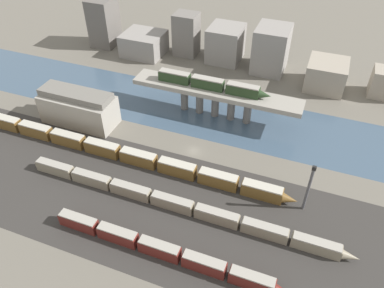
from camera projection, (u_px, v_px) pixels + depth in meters
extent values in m
plane|color=#666056|center=(194.00, 151.00, 116.96)|extent=(400.00, 400.00, 0.00)
cube|color=#33302D|center=(162.00, 206.00, 99.80)|extent=(280.00, 42.00, 0.01)
cube|color=#3D5166|center=(215.00, 115.00, 131.83)|extent=(320.00, 28.59, 0.01)
cube|color=gray|center=(216.00, 92.00, 125.62)|extent=(58.21, 8.75, 1.61)
cylinder|color=slate|center=(184.00, 98.00, 132.12)|extent=(2.62, 2.62, 8.85)
cylinder|color=slate|center=(200.00, 101.00, 130.55)|extent=(2.62, 2.62, 8.85)
cylinder|color=slate|center=(215.00, 105.00, 128.99)|extent=(2.62, 2.62, 8.85)
cylinder|color=slate|center=(231.00, 108.00, 127.42)|extent=(2.62, 2.62, 8.85)
cylinder|color=slate|center=(247.00, 111.00, 125.85)|extent=(2.62, 2.62, 8.85)
cube|color=#23381E|center=(175.00, 77.00, 128.15)|extent=(10.98, 3.06, 3.30)
cube|color=#9E998E|center=(174.00, 72.00, 126.96)|extent=(10.54, 2.81, 0.40)
cube|color=#23381E|center=(208.00, 84.00, 124.85)|extent=(10.98, 3.06, 3.30)
cube|color=#9E998E|center=(208.00, 79.00, 123.66)|extent=(10.54, 2.81, 0.40)
cube|color=#23381E|center=(243.00, 90.00, 121.54)|extent=(10.98, 3.06, 3.30)
cube|color=#9E998E|center=(243.00, 86.00, 120.35)|extent=(10.54, 2.81, 0.40)
cone|color=#23381E|center=(265.00, 95.00, 119.62)|extent=(3.84, 2.75, 2.75)
cube|color=#5B1E19|center=(79.00, 222.00, 93.58)|extent=(10.23, 2.67, 3.45)
cube|color=#9E998E|center=(78.00, 217.00, 92.34)|extent=(9.82, 2.46, 0.40)
cube|color=#5B1E19|center=(118.00, 235.00, 90.54)|extent=(10.23, 2.67, 3.45)
cube|color=#9E998E|center=(117.00, 231.00, 89.30)|extent=(9.82, 2.46, 0.40)
cube|color=#5B1E19|center=(159.00, 250.00, 87.51)|extent=(10.23, 2.67, 3.45)
cube|color=#9E998E|center=(159.00, 245.00, 86.27)|extent=(9.82, 2.46, 0.40)
cube|color=#5B1E19|center=(204.00, 265.00, 84.47)|extent=(10.23, 2.67, 3.45)
cube|color=#9E998E|center=(204.00, 260.00, 83.23)|extent=(9.82, 2.46, 0.40)
cube|color=#5B1E19|center=(252.00, 281.00, 81.43)|extent=(10.23, 2.67, 3.45)
cube|color=#9E998E|center=(253.00, 276.00, 80.19)|extent=(9.82, 2.46, 0.40)
cube|color=gray|center=(55.00, 168.00, 108.76)|extent=(11.65, 2.67, 3.07)
cube|color=#9E998E|center=(54.00, 164.00, 107.64)|extent=(11.19, 2.45, 0.40)
cube|color=gray|center=(92.00, 179.00, 105.38)|extent=(11.65, 2.67, 3.07)
cube|color=#9E998E|center=(91.00, 175.00, 104.26)|extent=(11.19, 2.45, 0.40)
cube|color=gray|center=(131.00, 191.00, 101.99)|extent=(11.65, 2.67, 3.07)
cube|color=#9E998E|center=(130.00, 186.00, 100.88)|extent=(11.19, 2.45, 0.40)
cube|color=gray|center=(172.00, 203.00, 98.61)|extent=(11.65, 2.67, 3.07)
cube|color=#9E998E|center=(172.00, 199.00, 97.50)|extent=(11.19, 2.45, 0.40)
cube|color=gray|center=(217.00, 217.00, 95.23)|extent=(11.65, 2.67, 3.07)
cube|color=#9E998E|center=(217.00, 212.00, 94.11)|extent=(11.19, 2.45, 0.40)
cube|color=gray|center=(265.00, 231.00, 91.84)|extent=(11.65, 2.67, 3.07)
cube|color=#9E998E|center=(266.00, 226.00, 90.73)|extent=(11.19, 2.45, 0.40)
cube|color=gray|center=(316.00, 246.00, 88.46)|extent=(11.65, 2.67, 3.07)
cube|color=#9E998E|center=(318.00, 242.00, 87.35)|extent=(11.19, 2.45, 0.40)
cone|color=gray|center=(351.00, 257.00, 86.40)|extent=(4.08, 2.40, 2.40)
cube|color=brown|center=(6.00, 123.00, 125.22)|extent=(11.27, 3.17, 3.79)
cube|color=#B7B2A3|center=(4.00, 118.00, 123.87)|extent=(10.82, 2.91, 0.40)
cube|color=brown|center=(36.00, 131.00, 121.80)|extent=(11.27, 3.17, 3.79)
cube|color=#B7B2A3|center=(34.00, 126.00, 120.46)|extent=(10.82, 2.91, 0.40)
cube|color=brown|center=(68.00, 139.00, 118.39)|extent=(11.27, 3.17, 3.79)
cube|color=#B7B2A3|center=(67.00, 134.00, 117.04)|extent=(10.82, 2.91, 0.40)
cube|color=brown|center=(102.00, 149.00, 114.97)|extent=(11.27, 3.17, 3.79)
cube|color=#B7B2A3|center=(101.00, 143.00, 113.63)|extent=(10.82, 2.91, 0.40)
cube|color=brown|center=(139.00, 158.00, 111.56)|extent=(11.27, 3.17, 3.79)
cube|color=#B7B2A3|center=(138.00, 153.00, 110.21)|extent=(10.82, 2.91, 0.40)
cube|color=brown|center=(177.00, 169.00, 108.14)|extent=(11.27, 3.17, 3.79)
cube|color=#B7B2A3|center=(177.00, 163.00, 106.79)|extent=(10.82, 2.91, 0.40)
cube|color=brown|center=(218.00, 180.00, 104.73)|extent=(11.27, 3.17, 3.79)
cube|color=#B7B2A3|center=(218.00, 174.00, 103.38)|extent=(10.82, 2.91, 0.40)
cube|color=brown|center=(262.00, 192.00, 101.31)|extent=(11.27, 3.17, 3.79)
cube|color=#B7B2A3|center=(263.00, 186.00, 99.96)|extent=(10.82, 2.91, 0.40)
cone|color=brown|center=(290.00, 200.00, 99.35)|extent=(3.94, 2.85, 2.85)
cube|color=#9E998E|center=(79.00, 110.00, 125.74)|extent=(25.21, 10.70, 9.92)
cube|color=slate|center=(75.00, 94.00, 121.85)|extent=(24.70, 7.49, 2.18)
cylinder|color=#4C4C51|center=(308.00, 190.00, 94.75)|extent=(0.75, 0.75, 14.10)
cube|color=black|center=(314.00, 168.00, 89.83)|extent=(1.00, 0.70, 1.20)
cube|color=#605B56|center=(104.00, 22.00, 168.69)|extent=(10.54, 11.96, 21.10)
cube|color=gray|center=(144.00, 44.00, 164.86)|extent=(17.31, 15.79, 9.59)
cube|color=slate|center=(186.00, 34.00, 162.01)|extent=(10.00, 9.01, 18.28)
cube|color=gray|center=(225.00, 44.00, 159.05)|extent=(13.85, 15.03, 14.75)
cube|color=gray|center=(271.00, 49.00, 151.10)|extent=(13.09, 15.43, 18.28)
cube|color=gray|center=(326.00, 75.00, 142.99)|extent=(14.50, 15.43, 10.61)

